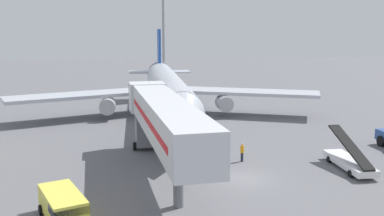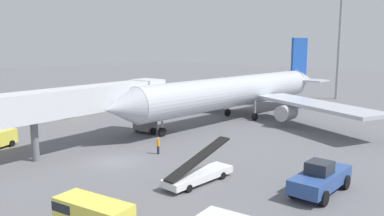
{
  "view_description": "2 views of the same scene",
  "coord_description": "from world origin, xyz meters",
  "px_view_note": "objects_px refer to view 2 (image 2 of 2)",
  "views": [
    {
      "loc": [
        -9.73,
        -32.26,
        11.74
      ],
      "look_at": [
        -2.1,
        12.96,
        3.56
      ],
      "focal_mm": 40.65,
      "sensor_mm": 36.0,
      "label": 1
    },
    {
      "loc": [
        29.04,
        -22.28,
        11.09
      ],
      "look_at": [
        -1.33,
        12.54,
        3.46
      ],
      "focal_mm": 36.87,
      "sensor_mm": 36.0,
      "label": 2
    }
  ],
  "objects_px": {
    "airplane_at_gate": "(239,91)",
    "belt_loader_truck": "(198,174)",
    "jet_bridge": "(89,101)",
    "ground_crew_worker_foreground": "(158,145)",
    "apron_light_mast": "(341,14)",
    "service_van_far_left": "(91,215)",
    "service_van_near_right": "(58,108)",
    "pushback_tug": "(320,178)"
  },
  "relations": [
    {
      "from": "jet_bridge",
      "to": "service_van_far_left",
      "type": "relative_size",
      "value": 4.53
    },
    {
      "from": "jet_bridge",
      "to": "ground_crew_worker_foreground",
      "type": "relative_size",
      "value": 13.72
    },
    {
      "from": "service_van_near_right",
      "to": "service_van_far_left",
      "type": "distance_m",
      "value": 40.38
    },
    {
      "from": "jet_bridge",
      "to": "service_van_far_left",
      "type": "distance_m",
      "value": 20.7
    },
    {
      "from": "pushback_tug",
      "to": "service_van_near_right",
      "type": "xyz_separation_m",
      "value": [
        -43.2,
        3.93,
        0.18
      ]
    },
    {
      "from": "pushback_tug",
      "to": "apron_light_mast",
      "type": "xyz_separation_m",
      "value": [
        -18.51,
        50.76,
        15.54
      ]
    },
    {
      "from": "service_van_near_right",
      "to": "ground_crew_worker_foreground",
      "type": "height_order",
      "value": "service_van_near_right"
    },
    {
      "from": "airplane_at_gate",
      "to": "jet_bridge",
      "type": "xyz_separation_m",
      "value": [
        -3.0,
        -23.72,
        0.84
      ]
    },
    {
      "from": "airplane_at_gate",
      "to": "jet_bridge",
      "type": "height_order",
      "value": "airplane_at_gate"
    },
    {
      "from": "airplane_at_gate",
      "to": "service_van_near_right",
      "type": "relative_size",
      "value": 8.21
    },
    {
      "from": "airplane_at_gate",
      "to": "apron_light_mast",
      "type": "height_order",
      "value": "apron_light_mast"
    },
    {
      "from": "jet_bridge",
      "to": "belt_loader_truck",
      "type": "xyz_separation_m",
      "value": [
        15.98,
        -0.85,
        -4.2
      ]
    },
    {
      "from": "airplane_at_gate",
      "to": "service_van_far_left",
      "type": "bearing_deg",
      "value": -68.62
    },
    {
      "from": "pushback_tug",
      "to": "ground_crew_worker_foreground",
      "type": "height_order",
      "value": "pushback_tug"
    },
    {
      "from": "airplane_at_gate",
      "to": "jet_bridge",
      "type": "distance_m",
      "value": 23.92
    },
    {
      "from": "ground_crew_worker_foreground",
      "to": "apron_light_mast",
      "type": "height_order",
      "value": "apron_light_mast"
    },
    {
      "from": "apron_light_mast",
      "to": "service_van_far_left",
      "type": "bearing_deg",
      "value": -80.46
    },
    {
      "from": "ground_crew_worker_foreground",
      "to": "apron_light_mast",
      "type": "xyz_separation_m",
      "value": [
        -1.78,
        51.31,
        15.8
      ]
    },
    {
      "from": "jet_bridge",
      "to": "ground_crew_worker_foreground",
      "type": "distance_m",
      "value": 9.02
    },
    {
      "from": "service_van_far_left",
      "to": "pushback_tug",
      "type": "bearing_deg",
      "value": 63.35
    },
    {
      "from": "airplane_at_gate",
      "to": "ground_crew_worker_foreground",
      "type": "xyz_separation_m",
      "value": [
        4.54,
        -20.87,
        -3.23
      ]
    },
    {
      "from": "service_van_near_right",
      "to": "apron_light_mast",
      "type": "xyz_separation_m",
      "value": [
        24.69,
        46.83,
        15.37
      ]
    },
    {
      "from": "jet_bridge",
      "to": "service_van_near_right",
      "type": "relative_size",
      "value": 4.18
    },
    {
      "from": "belt_loader_truck",
      "to": "ground_crew_worker_foreground",
      "type": "height_order",
      "value": "belt_loader_truck"
    },
    {
      "from": "ground_crew_worker_foreground",
      "to": "service_van_near_right",
      "type": "bearing_deg",
      "value": 170.4
    },
    {
      "from": "airplane_at_gate",
      "to": "service_van_far_left",
      "type": "height_order",
      "value": "airplane_at_gate"
    },
    {
      "from": "service_van_far_left",
      "to": "jet_bridge",
      "type": "bearing_deg",
      "value": 145.58
    },
    {
      "from": "ground_crew_worker_foreground",
      "to": "apron_light_mast",
      "type": "distance_m",
      "value": 53.71
    },
    {
      "from": "apron_light_mast",
      "to": "airplane_at_gate",
      "type": "bearing_deg",
      "value": -95.18
    },
    {
      "from": "jet_bridge",
      "to": "pushback_tug",
      "type": "height_order",
      "value": "jet_bridge"
    },
    {
      "from": "airplane_at_gate",
      "to": "belt_loader_truck",
      "type": "distance_m",
      "value": 27.99
    },
    {
      "from": "jet_bridge",
      "to": "airplane_at_gate",
      "type": "bearing_deg",
      "value": 82.8
    },
    {
      "from": "airplane_at_gate",
      "to": "belt_loader_truck",
      "type": "xyz_separation_m",
      "value": [
        12.98,
        -24.57,
        -3.36
      ]
    },
    {
      "from": "airplane_at_gate",
      "to": "ground_crew_worker_foreground",
      "type": "height_order",
      "value": "airplane_at_gate"
    },
    {
      "from": "belt_loader_truck",
      "to": "ground_crew_worker_foreground",
      "type": "relative_size",
      "value": 3.96
    },
    {
      "from": "airplane_at_gate",
      "to": "apron_light_mast",
      "type": "bearing_deg",
      "value": 84.82
    },
    {
      "from": "belt_loader_truck",
      "to": "service_van_far_left",
      "type": "height_order",
      "value": "belt_loader_truck"
    },
    {
      "from": "service_van_near_right",
      "to": "jet_bridge",
      "type": "bearing_deg",
      "value": -21.15
    },
    {
      "from": "jet_bridge",
      "to": "service_van_far_left",
      "type": "bearing_deg",
      "value": -34.42
    },
    {
      "from": "airplane_at_gate",
      "to": "service_van_near_right",
      "type": "bearing_deg",
      "value": -143.22
    },
    {
      "from": "belt_loader_truck",
      "to": "apron_light_mast",
      "type": "relative_size",
      "value": 0.28
    },
    {
      "from": "pushback_tug",
      "to": "belt_loader_truck",
      "type": "distance_m",
      "value": 9.32
    }
  ]
}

